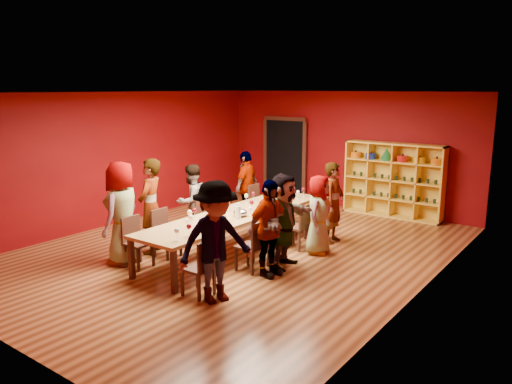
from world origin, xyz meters
TOP-DOWN VIEW (x-y plane):
  - room_shell at (0.00, 0.00)m, footprint 7.10×9.10m
  - tasting_table at (0.00, 0.00)m, footprint 1.10×4.50m
  - doorway at (-1.80, 4.43)m, footprint 1.40×0.17m
  - shelving_unit at (1.40, 4.32)m, footprint 2.40×0.40m
  - chair_person_left_0 at (-0.91, -1.72)m, footprint 0.42×0.42m
  - person_left_0 at (-1.24, -1.72)m, footprint 0.76×1.01m
  - chair_person_left_1 at (-0.91, -1.05)m, footprint 0.42×0.42m
  - person_left_1 at (-1.25, -1.05)m, footprint 0.71×0.80m
  - chair_person_left_2 at (-0.91, 0.12)m, footprint 0.42×0.42m
  - person_left_2 at (-1.31, 0.12)m, footprint 0.45×0.77m
  - chair_person_left_4 at (-0.91, 1.89)m, footprint 0.42×0.42m
  - person_left_4 at (-1.23, 1.89)m, footprint 0.62×1.04m
  - chair_person_right_0 at (0.91, -2.00)m, footprint 0.42×0.42m
  - person_right_0 at (1.19, -2.00)m, footprint 0.88×1.26m
  - chair_person_right_1 at (0.91, -0.70)m, footprint 0.42×0.42m
  - person_right_1 at (1.22, -0.70)m, footprint 0.54×1.00m
  - chair_person_right_2 at (0.91, -0.21)m, footprint 0.42×0.42m
  - person_right_2 at (1.19, -0.21)m, footprint 0.66×1.59m
  - chair_person_right_3 at (0.91, 0.80)m, footprint 0.42×0.42m
  - person_right_3 at (1.31, 0.80)m, footprint 0.54×0.80m
  - chair_person_right_4 at (0.91, 1.59)m, footprint 0.42×0.42m
  - person_right_4 at (1.21, 1.59)m, footprint 0.50×0.64m
  - wine_glass_0 at (0.34, 0.98)m, footprint 0.08×0.08m
  - wine_glass_1 at (0.12, 0.30)m, footprint 0.09×0.09m
  - wine_glass_2 at (0.26, 1.76)m, footprint 0.07×0.07m
  - wine_glass_3 at (-0.35, 1.67)m, footprint 0.09×0.09m
  - wine_glass_4 at (0.33, -0.78)m, footprint 0.08×0.08m
  - wine_glass_5 at (-0.36, 0.08)m, footprint 0.09×0.09m
  - wine_glass_6 at (0.27, 1.97)m, footprint 0.09×0.09m
  - wine_glass_7 at (-0.32, -0.84)m, footprint 0.09×0.09m
  - wine_glass_8 at (-0.31, -0.19)m, footprint 0.08×0.08m
  - wine_glass_9 at (-0.30, -0.99)m, footprint 0.09×0.09m
  - wine_glass_10 at (-0.01, -0.42)m, footprint 0.08×0.08m
  - wine_glass_11 at (-0.05, -1.22)m, footprint 0.09×0.09m
  - wine_glass_12 at (0.33, -1.93)m, footprint 0.09×0.09m
  - wine_glass_13 at (-0.36, 0.98)m, footprint 0.08×0.08m
  - wine_glass_14 at (0.31, -1.64)m, footprint 0.08×0.08m
  - wine_glass_15 at (0.33, -0.03)m, footprint 0.07×0.07m
  - wine_glass_16 at (-0.33, 1.92)m, footprint 0.08×0.08m
  - wine_glass_17 at (-0.37, 0.76)m, footprint 0.08×0.08m
  - wine_glass_18 at (0.28, 0.82)m, footprint 0.07×0.07m
  - wine_glass_19 at (-0.19, 1.36)m, footprint 0.08×0.08m
  - wine_glass_20 at (0.35, -1.08)m, footprint 0.08×0.08m
  - spittoon_bowl at (0.19, -0.15)m, footprint 0.27×0.27m
  - carafe_a at (-0.26, -0.00)m, footprint 0.13×0.13m
  - carafe_b at (0.26, -0.31)m, footprint 0.11×0.11m
  - wine_bottle at (0.13, 1.48)m, footprint 0.08×0.08m

SIDE VIEW (x-z plane):
  - chair_person_left_0 at x=-0.91m, z-range 0.05..0.94m
  - chair_person_left_1 at x=-0.91m, z-range 0.05..0.94m
  - chair_person_left_2 at x=-0.91m, z-range 0.05..0.94m
  - chair_person_left_4 at x=-0.91m, z-range 0.05..0.94m
  - chair_person_right_0 at x=0.91m, z-range 0.05..0.94m
  - chair_person_right_1 at x=0.91m, z-range 0.05..0.94m
  - chair_person_right_2 at x=0.91m, z-range 0.05..0.94m
  - chair_person_right_3 at x=0.91m, z-range 0.05..0.94m
  - chair_person_right_4 at x=0.91m, z-range 0.05..0.94m
  - tasting_table at x=0.00m, z-range 0.32..1.07m
  - person_right_3 at x=1.31m, z-range 0.00..1.50m
  - person_left_2 at x=-1.31m, z-range 0.00..1.55m
  - spittoon_bowl at x=0.19m, z-range 0.74..0.89m
  - person_right_1 at x=1.22m, z-range 0.00..1.63m
  - person_right_4 at x=1.21m, z-range 0.00..1.64m
  - person_left_4 at x=-1.23m, z-range 0.00..1.66m
  - person_right_2 at x=1.19m, z-range 0.00..1.67m
  - wine_bottle at x=0.13m, z-range 0.71..1.02m
  - carafe_b at x=0.26m, z-range 0.74..1.02m
  - wine_glass_18 at x=0.28m, z-range 0.79..0.97m
  - carafe_a at x=-0.26m, z-range 0.74..1.02m
  - wine_glass_2 at x=0.26m, z-range 0.79..0.97m
  - wine_glass_15 at x=0.33m, z-range 0.79..0.97m
  - wine_glass_20 at x=0.35m, z-range 0.79..0.98m
  - wine_glass_0 at x=0.34m, z-range 0.79..0.98m
  - wine_glass_8 at x=-0.31m, z-range 0.79..0.98m
  - wine_glass_10 at x=-0.01m, z-range 0.79..0.99m
  - wine_glass_4 at x=0.33m, z-range 0.79..0.99m
  - wine_glass_17 at x=-0.37m, z-range 0.80..1.00m
  - wine_glass_13 at x=-0.36m, z-range 0.80..1.00m
  - wine_glass_19 at x=-0.19m, z-range 0.80..1.00m
  - wine_glass_14 at x=0.31m, z-range 0.80..1.01m
  - wine_glass_16 at x=-0.33m, z-range 0.80..1.01m
  - wine_glass_12 at x=0.33m, z-range 0.80..1.01m
  - person_right_0 at x=1.19m, z-range 0.00..1.81m
  - person_left_1 at x=-1.25m, z-range 0.00..1.81m
  - wine_glass_6 at x=0.27m, z-range 0.80..1.01m
  - wine_glass_9 at x=-0.30m, z-range 0.80..1.02m
  - wine_glass_5 at x=-0.36m, z-range 0.80..1.02m
  - wine_glass_11 at x=-0.05m, z-range 0.80..1.02m
  - wine_glass_1 at x=0.12m, z-range 0.80..1.02m
  - wine_glass_7 at x=-0.32m, z-range 0.80..1.02m
  - wine_glass_3 at x=-0.35m, z-range 0.80..1.02m
  - person_left_0 at x=-1.24m, z-range 0.00..1.84m
  - shelving_unit at x=1.40m, z-range 0.08..1.88m
  - doorway at x=-1.80m, z-range -0.03..2.27m
  - room_shell at x=0.00m, z-range -0.02..3.02m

